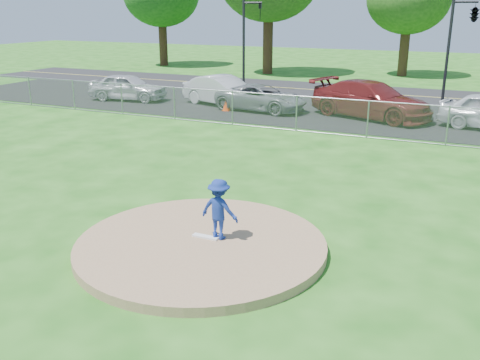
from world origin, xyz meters
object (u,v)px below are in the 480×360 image
(pitcher, at_px, (219,209))
(parked_car_gray, at_px, (261,98))
(traffic_signal_center, at_px, (472,16))
(traffic_cone, at_px, (227,103))
(traffic_signal_left, at_px, (247,36))
(parked_car_white, at_px, (223,91))
(parked_car_silver, at_px, (128,87))
(parked_car_darkred, at_px, (371,100))

(pitcher, bearing_deg, parked_car_gray, -67.16)
(traffic_signal_center, height_order, traffic_cone, traffic_signal_center)
(traffic_signal_left, bearing_deg, parked_car_white, -78.72)
(pitcher, bearing_deg, traffic_signal_left, -64.00)
(parked_car_silver, relative_size, parked_car_gray, 0.93)
(traffic_signal_left, bearing_deg, traffic_cone, -74.06)
(parked_car_gray, bearing_deg, parked_car_silver, 97.52)
(pitcher, xyz_separation_m, parked_car_gray, (-5.47, 15.45, -0.21))
(traffic_signal_left, height_order, parked_car_darkred, traffic_signal_left)
(parked_car_white, bearing_deg, traffic_signal_center, -46.51)
(pitcher, relative_size, parked_car_white, 0.28)
(traffic_signal_center, bearing_deg, traffic_cone, -146.79)
(traffic_signal_center, height_order, parked_car_silver, traffic_signal_center)
(pitcher, distance_m, parked_car_gray, 16.40)
(parked_car_white, distance_m, parked_car_darkred, 7.89)
(traffic_signal_left, relative_size, parked_car_gray, 1.20)
(parked_car_silver, bearing_deg, traffic_cone, -104.21)
(traffic_cone, height_order, parked_car_white, parked_car_white)
(parked_car_darkred, bearing_deg, traffic_signal_left, 77.10)
(traffic_cone, height_order, parked_car_gray, parked_car_gray)
(traffic_cone, relative_size, parked_car_white, 0.17)
(parked_car_silver, relative_size, parked_car_darkred, 0.74)
(parked_car_white, bearing_deg, parked_car_gray, -86.05)
(traffic_cone, relative_size, parked_car_silver, 0.18)
(pitcher, bearing_deg, parked_car_darkred, -86.52)
(traffic_signal_left, height_order, traffic_signal_center, same)
(pitcher, distance_m, parked_car_darkred, 15.90)
(traffic_signal_center, xyz_separation_m, traffic_cone, (-10.73, -7.02, -4.21))
(parked_car_silver, height_order, parked_car_gray, parked_car_silver)
(traffic_signal_center, distance_m, traffic_cone, 13.49)
(traffic_cone, bearing_deg, traffic_signal_left, 105.94)
(parked_car_darkred, bearing_deg, traffic_signal_center, -12.91)
(parked_car_darkred, bearing_deg, parked_car_silver, 112.41)
(traffic_cone, distance_m, parked_car_silver, 6.55)
(parked_car_gray, bearing_deg, parked_car_white, 82.68)
(traffic_signal_left, relative_size, traffic_cone, 7.13)
(traffic_cone, distance_m, parked_car_white, 1.69)
(parked_car_silver, bearing_deg, traffic_signal_left, -43.91)
(traffic_signal_center, xyz_separation_m, parked_car_gray, (-9.15, -6.23, -3.95))
(traffic_signal_center, xyz_separation_m, parked_car_silver, (-17.24, -6.40, -3.86))
(traffic_signal_left, bearing_deg, parked_car_silver, -125.13)
(traffic_signal_center, relative_size, parked_car_darkred, 0.95)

